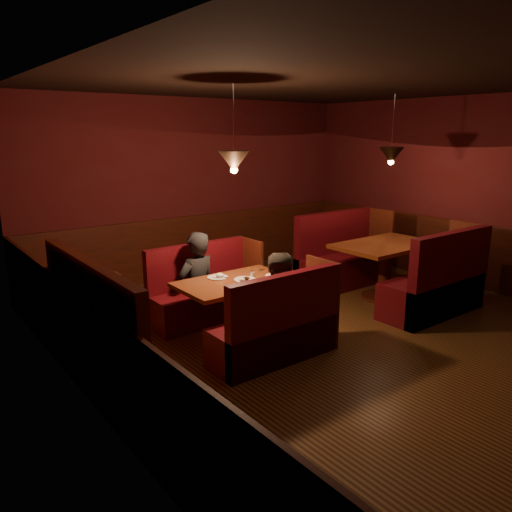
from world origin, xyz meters
TOP-DOWN VIEW (x-y plane):
  - room at (-0.28, 0.05)m, footprint 6.02×7.02m
  - main_table at (-1.12, 0.76)m, footprint 1.31×0.80m
  - main_bench_far at (-1.11, 1.51)m, footprint 1.44×0.52m
  - main_bench_near at (-1.11, 0.02)m, footprint 1.44×0.52m
  - second_table at (1.41, 0.66)m, footprint 1.45×0.93m
  - second_bench_far at (1.44, 1.53)m, footprint 1.60×0.60m
  - second_bench_near at (1.44, -0.21)m, footprint 1.60×0.60m
  - diner_a at (-1.27, 1.40)m, footprint 0.61×0.44m
  - diner_b at (-0.94, 0.14)m, footprint 0.85×0.75m

SIDE VIEW (x-z plane):
  - main_bench_far at x=-1.11m, z-range -0.18..0.81m
  - main_bench_near at x=-1.11m, z-range -0.18..0.81m
  - second_bench_far at x=1.44m, z-range -0.21..0.94m
  - second_bench_near at x=1.44m, z-range -0.21..0.94m
  - main_table at x=-1.12m, z-range 0.08..1.00m
  - second_table at x=1.41m, z-range 0.20..1.02m
  - diner_b at x=-0.94m, z-range 0.00..1.47m
  - diner_a at x=-1.27m, z-range 0.00..1.54m
  - room at x=-0.28m, z-range -0.41..2.51m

